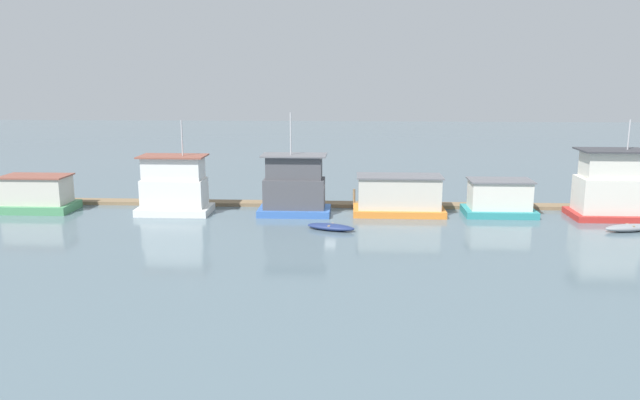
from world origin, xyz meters
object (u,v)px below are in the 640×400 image
at_px(houseboat_green, 37,195).
at_px(houseboat_blue, 294,188).
at_px(mooring_post_near_left, 277,200).
at_px(houseboat_orange, 399,196).
at_px(dinghy_grey, 630,228).
at_px(mooring_post_centre, 518,200).
at_px(houseboat_teal, 499,199).
at_px(houseboat_white, 174,187).
at_px(houseboat_red, 610,188).
at_px(dinghy_navy, 331,227).
at_px(mooring_post_far_right, 354,199).

bearing_deg(houseboat_green, houseboat_blue, -0.18).
bearing_deg(houseboat_blue, mooring_post_near_left, 126.82).
bearing_deg(houseboat_orange, mooring_post_near_left, 169.71).
relative_size(dinghy_grey, mooring_post_near_left, 3.02).
bearing_deg(mooring_post_centre, houseboat_blue, -172.79).
xyz_separation_m(houseboat_green, houseboat_teal, (38.30, 0.57, -0.04)).
bearing_deg(mooring_post_near_left, dinghy_grey, -13.95).
bearing_deg(houseboat_orange, mooring_post_centre, 10.48).
height_order(houseboat_green, houseboat_blue, houseboat_blue).
xyz_separation_m(houseboat_teal, dinghy_grey, (8.40, -4.94, -1.08)).
xyz_separation_m(houseboat_white, houseboat_red, (35.02, 0.31, 0.26)).
relative_size(houseboat_white, houseboat_teal, 1.35).
xyz_separation_m(houseboat_blue, houseboat_orange, (8.53, 0.49, -0.66)).
distance_m(houseboat_red, dinghy_navy, 22.70).
distance_m(dinghy_navy, mooring_post_near_left, 9.00).
relative_size(houseboat_blue, dinghy_navy, 2.15).
relative_size(houseboat_orange, mooring_post_near_left, 5.51).
bearing_deg(houseboat_blue, dinghy_navy, -58.35).
xyz_separation_m(houseboat_white, mooring_post_centre, (28.51, 2.58, -1.26)).
distance_m(houseboat_orange, dinghy_grey, 17.27).
distance_m(houseboat_white, dinghy_grey, 35.23).
bearing_deg(dinghy_navy, dinghy_grey, 2.20).
bearing_deg(dinghy_navy, houseboat_orange, 46.44).
distance_m(houseboat_red, mooring_post_centre, 7.06).
distance_m(houseboat_teal, mooring_post_centre, 2.65).
height_order(houseboat_orange, dinghy_navy, houseboat_orange).
xyz_separation_m(houseboat_white, mooring_post_far_right, (14.74, 2.58, -1.33)).
height_order(mooring_post_centre, mooring_post_far_right, mooring_post_centre).
bearing_deg(mooring_post_far_right, dinghy_navy, -102.78).
bearing_deg(houseboat_red, mooring_post_near_left, 175.19).
distance_m(houseboat_white, houseboat_blue, 9.87).
relative_size(houseboat_blue, mooring_post_far_right, 4.83).
xyz_separation_m(houseboat_blue, mooring_post_far_right, (4.87, 2.36, -1.32)).
bearing_deg(houseboat_green, houseboat_orange, 0.81).
relative_size(houseboat_orange, dinghy_navy, 1.93).
xyz_separation_m(mooring_post_far_right, mooring_post_near_left, (-6.64, 0.00, -0.18)).
bearing_deg(houseboat_teal, houseboat_blue, -177.83).
height_order(dinghy_grey, mooring_post_near_left, mooring_post_near_left).
xyz_separation_m(dinghy_grey, mooring_post_far_right, (-20.20, 6.67, 0.59)).
xyz_separation_m(houseboat_green, dinghy_grey, (46.71, -4.37, -1.12)).
bearing_deg(houseboat_orange, dinghy_grey, -16.17).
relative_size(houseboat_green, houseboat_teal, 1.06).
relative_size(houseboat_blue, mooring_post_centre, 4.47).
xyz_separation_m(houseboat_orange, mooring_post_far_right, (-3.66, 1.87, -0.67)).
distance_m(houseboat_orange, mooring_post_far_right, 4.16).
xyz_separation_m(houseboat_green, mooring_post_near_left, (19.87, 2.29, -0.72)).
height_order(houseboat_white, dinghy_grey, houseboat_white).
height_order(houseboat_green, mooring_post_centre, houseboat_green).
height_order(houseboat_white, houseboat_teal, houseboat_white).
distance_m(houseboat_red, dinghy_grey, 4.91).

